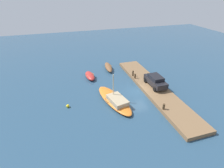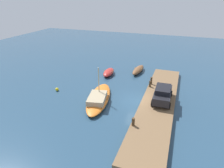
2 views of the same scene
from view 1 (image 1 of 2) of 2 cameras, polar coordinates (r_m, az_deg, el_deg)
name	(u,v)px [view 1 (image 1 of 2)]	position (r m, az deg, el deg)	size (l,w,h in m)	color
ground_plane	(139,92)	(25.87, 8.72, -2.51)	(84.00, 84.00, 0.00)	navy
dock_platform	(153,88)	(26.71, 13.13, -1.28)	(20.08, 3.50, 0.50)	brown
sailboat_orange	(115,100)	(23.14, 0.84, -5.07)	(8.00, 3.84, 3.89)	orange
rowboat_red	(90,76)	(29.48, -7.16, 2.67)	(3.46, 1.57, 0.80)	#B72D28
rowboat_brown	(108,67)	(32.50, -1.16, 5.49)	(4.35, 1.51, 0.81)	brown
mooring_post_west	(164,107)	(22.01, 16.37, -7.01)	(0.27, 0.27, 0.74)	#47331E
mooring_post_mid_west	(135,76)	(28.32, 7.45, 2.58)	(0.25, 0.25, 0.78)	#47331E
mooring_post_mid_east	(133,73)	(29.00, 6.77, 3.44)	(0.25, 0.25, 0.92)	#47331E
parked_car	(155,81)	(26.49, 13.86, 1.07)	(4.09, 2.01, 1.61)	black
marker_buoy	(68,106)	(23.05, -14.10, -6.89)	(0.41, 0.41, 0.41)	yellow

